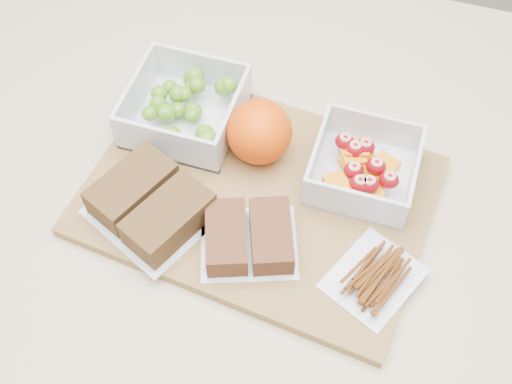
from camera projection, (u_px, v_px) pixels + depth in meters
The scene contains 8 objects.
counter at pixel (249, 323), 1.20m from camera, with size 1.20×0.90×0.90m, color beige.
cutting_board at pixel (258, 196), 0.81m from camera, with size 0.42×0.30×0.02m, color olive.
grape_container at pixel (187, 107), 0.85m from camera, with size 0.14×0.14×0.06m.
fruit_container at pixel (363, 168), 0.80m from camera, with size 0.13×0.13×0.05m.
orange at pixel (259, 132), 0.81m from camera, with size 0.08×0.08×0.08m, color #ED4C05.
sandwich_bag_left at pixel (151, 204), 0.77m from camera, with size 0.18×0.17×0.04m.
sandwich_bag_center at pixel (249, 237), 0.75m from camera, with size 0.14×0.13×0.04m.
pretzel_bag at pixel (375, 274), 0.73m from camera, with size 0.12×0.13×0.02m.
Camera 1 is at (0.15, -0.43, 1.59)m, focal length 45.00 mm.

